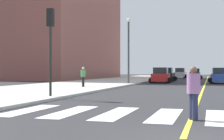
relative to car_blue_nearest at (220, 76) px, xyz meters
The scene contains 14 objects.
ground_plane 33.73m from the car_blue_nearest, 92.73° to the right, with size 220.00×220.00×0.00m, color #28282B.
sidewalk_kerb_west 19.45m from the car_blue_nearest, 135.25° to the right, with size 10.00×120.00×0.15m, color #B2ADA3.
crosswalk_paint 29.74m from the car_blue_nearest, 93.09° to the right, with size 13.50×4.00×0.01m.
lane_divider_paint 6.57m from the car_blue_nearest, 104.25° to the left, with size 0.16×80.00×0.01m, color yellow.
low_rise_brick_west 35.99m from the car_blue_nearest, 149.03° to the left, with size 16.00×32.00×27.70m, color brown.
car_blue_nearest is the anchor object (origin of this frame).
car_red_second 6.83m from the car_blue_nearest, behind, with size 2.71×4.27×1.89m.
car_green_third 18.71m from the car_blue_nearest, 101.22° to the left, with size 2.66×4.15×1.82m.
car_black_fourth 9.29m from the car_blue_nearest, 138.35° to the left, with size 2.69×4.29×1.91m.
car_silver_seventh 26.58m from the car_blue_nearest, 104.60° to the left, with size 2.80×4.42×1.95m.
traffic_light_far_corner 26.39m from the car_blue_nearest, 111.32° to the right, with size 0.36×0.41×4.85m.
pedestrian_crossing 30.61m from the car_blue_nearest, 92.84° to the right, with size 0.42×0.42×1.71m.
pedestrian_walking_west 18.35m from the car_blue_nearest, 128.91° to the right, with size 0.42×0.42×1.70m.
street_lamp 11.67m from the car_blue_nearest, 149.05° to the right, with size 0.44×0.44×7.05m.
Camera 1 is at (0.62, -8.00, 1.60)m, focal length 54.72 mm.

